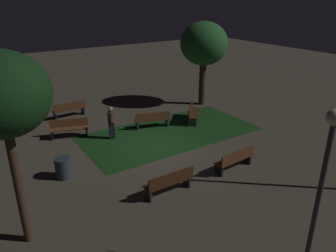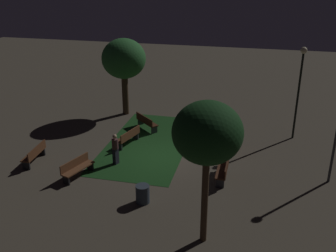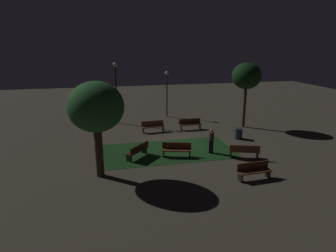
% 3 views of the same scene
% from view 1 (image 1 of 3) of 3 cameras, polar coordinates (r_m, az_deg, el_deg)
% --- Properties ---
extents(ground_plane, '(60.00, 60.00, 0.00)m').
position_cam_1_polar(ground_plane, '(14.83, -1.84, -3.86)').
color(ground_plane, '#4C4438').
extents(grass_lawn, '(8.66, 4.37, 0.01)m').
position_cam_1_polar(grass_lawn, '(16.42, 0.28, -1.16)').
color(grass_lawn, '#194219').
rests_on(grass_lawn, ground).
extents(bench_front_left, '(1.80, 0.48, 0.88)m').
position_cam_1_polar(bench_front_left, '(11.41, 0.26, -9.65)').
color(bench_front_left, '#422314').
rests_on(bench_front_left, ground).
extents(bench_path_side, '(1.83, 0.60, 0.88)m').
position_cam_1_polar(bench_path_side, '(13.14, 11.62, -5.59)').
color(bench_path_side, brown).
rests_on(bench_path_side, ground).
extents(bench_near_trees, '(1.86, 0.96, 0.88)m').
position_cam_1_polar(bench_near_trees, '(16.86, -2.74, 1.20)').
color(bench_near_trees, brown).
rests_on(bench_near_trees, ground).
extents(bench_by_lamp, '(1.86, 1.03, 0.88)m').
position_cam_1_polar(bench_by_lamp, '(16.49, -16.82, -0.26)').
color(bench_by_lamp, brown).
rests_on(bench_by_lamp, ground).
extents(bench_lawn_edge, '(1.57, 1.65, 0.88)m').
position_cam_1_polar(bench_lawn_edge, '(17.84, 4.36, 2.35)').
color(bench_lawn_edge, '#422314').
rests_on(bench_lawn_edge, ground).
extents(bench_back_row, '(1.82, 0.58, 0.88)m').
position_cam_1_polar(bench_back_row, '(19.16, -16.80, 2.85)').
color(bench_back_row, '#512D19').
rests_on(bench_back_row, ground).
extents(tree_back_left, '(2.35, 2.35, 5.33)m').
position_cam_1_polar(tree_back_left, '(8.69, -27.05, 4.61)').
color(tree_back_left, '#423021').
rests_on(tree_back_left, ground).
extents(tree_lawn_side, '(2.81, 2.81, 5.02)m').
position_cam_1_polar(tree_lawn_side, '(20.04, 6.26, 13.91)').
color(tree_lawn_side, '#423021').
rests_on(tree_lawn_side, ground).
extents(lamp_post_near_wall, '(0.36, 0.36, 4.33)m').
position_cam_1_polar(lamp_post_near_wall, '(7.87, 25.55, -6.79)').
color(lamp_post_near_wall, '#333338').
rests_on(lamp_post_near_wall, ground).
extents(trash_bin, '(0.59, 0.59, 0.80)m').
position_cam_1_polar(trash_bin, '(13.01, -17.78, -6.95)').
color(trash_bin, '#2D3842').
rests_on(trash_bin, ground).
extents(pedestrian, '(0.33, 0.32, 1.61)m').
position_cam_1_polar(pedestrian, '(15.68, -9.84, 0.69)').
color(pedestrian, black).
rests_on(pedestrian, ground).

